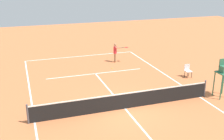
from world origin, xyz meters
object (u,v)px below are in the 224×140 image
at_px(tennis_ball, 112,68).
at_px(player_serving, 116,51).
at_px(umpire_chair, 224,72).
at_px(courtside_chair_mid, 188,70).

bearing_deg(tennis_ball, player_serving, -118.66).
height_order(player_serving, umpire_chair, umpire_chair).
xyz_separation_m(player_serving, umpire_chair, (-3.79, 8.98, 0.62)).
xyz_separation_m(player_serving, courtside_chair_mid, (-3.78, 5.27, -0.45)).
relative_size(umpire_chair, courtside_chair_mid, 2.54).
distance_m(player_serving, umpire_chair, 9.77).
bearing_deg(courtside_chair_mid, umpire_chair, 90.03).
bearing_deg(player_serving, umpire_chair, 31.35).
distance_m(player_serving, courtside_chair_mid, 6.51).
height_order(player_serving, courtside_chair_mid, player_serving).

